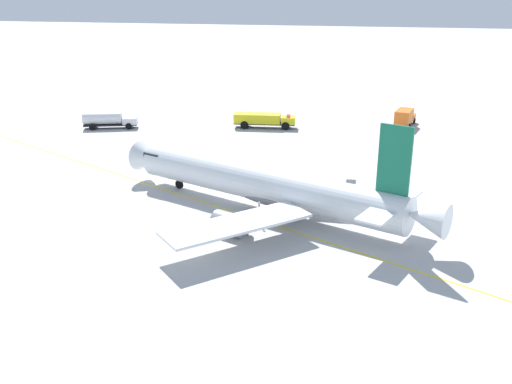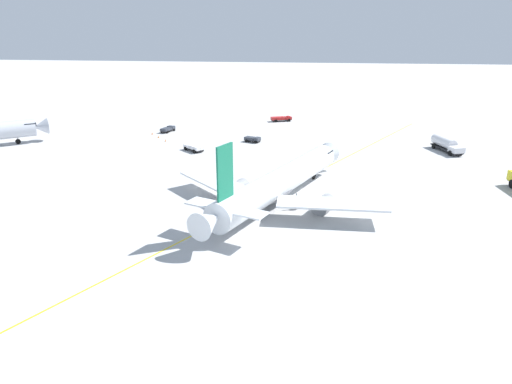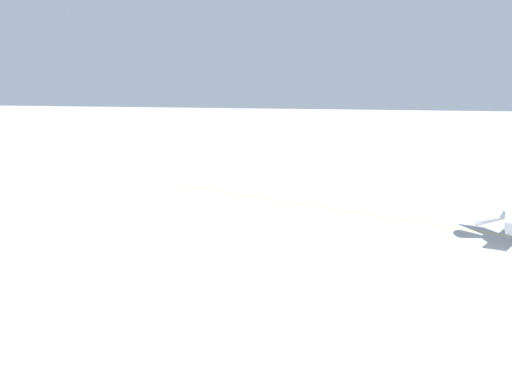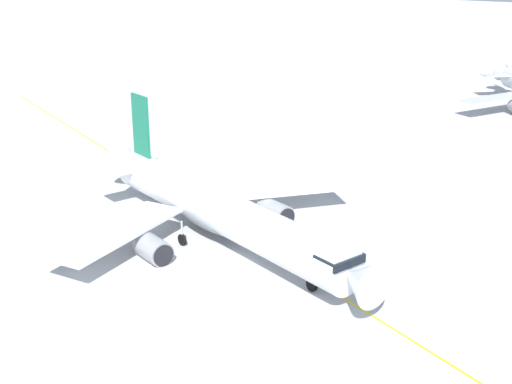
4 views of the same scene
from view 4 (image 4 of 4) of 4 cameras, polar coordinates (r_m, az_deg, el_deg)
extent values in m
plane|color=#B2B2B2|center=(61.48, -3.04, -6.23)|extent=(600.00, 600.00, 0.00)
cylinder|color=silver|center=(65.46, -2.85, -1.57)|extent=(15.95, 32.25, 3.95)
cone|color=silver|center=(53.20, 8.45, -7.05)|extent=(4.59, 4.18, 3.75)
cone|color=silver|center=(79.98, -10.41, 2.37)|extent=(4.60, 4.96, 3.35)
cube|color=black|center=(54.17, 6.81, -5.41)|extent=(4.01, 3.47, 0.70)
ellipsoid|color=slate|center=(67.12, -3.65, -2.02)|extent=(7.72, 12.40, 2.17)
cube|color=#146B4C|center=(75.67, -9.38, 5.36)|extent=(1.41, 3.06, 6.61)
cube|color=silver|center=(78.34, -7.24, 2.55)|extent=(5.20, 4.10, 0.20)
cube|color=silver|center=(75.54, -11.22, 1.67)|extent=(5.20, 4.10, 0.20)
cube|color=silver|center=(73.35, 1.64, 0.28)|extent=(13.47, 13.41, 0.28)
cube|color=silver|center=(63.84, -11.30, -3.19)|extent=(14.71, 4.71, 0.28)
cylinder|color=gray|center=(70.74, 1.55, -1.70)|extent=(3.48, 4.18, 2.32)
cylinder|color=black|center=(69.45, 2.51, -2.14)|extent=(1.89, 0.87, 1.98)
cylinder|color=gray|center=(63.31, -8.41, -4.61)|extent=(3.48, 4.18, 2.32)
cylinder|color=black|center=(61.86, -7.55, -5.17)|extent=(1.89, 0.87, 1.98)
cylinder|color=#9EA0A5|center=(57.18, 4.60, -6.71)|extent=(0.20, 0.20, 1.88)
cylinder|color=black|center=(57.60, 4.57, -7.55)|extent=(0.69, 1.13, 1.10)
cylinder|color=#9EA0A5|center=(69.15, -1.35, -1.80)|extent=(0.20, 0.20, 1.88)
cylinder|color=black|center=(69.50, -1.34, -2.52)|extent=(0.69, 1.13, 1.10)
cylinder|color=#9EA0A5|center=(65.63, -6.06, -3.14)|extent=(0.20, 0.20, 1.88)
cylinder|color=black|center=(66.00, -6.03, -3.89)|extent=(0.69, 1.13, 1.10)
cone|color=#B2B7C1|center=(139.38, 19.73, 9.06)|extent=(5.13, 5.04, 3.22)
cube|color=#B2B7C1|center=(134.63, 19.13, 8.98)|extent=(5.60, 5.94, 0.20)
cube|color=#B2B7C1|center=(122.39, 19.25, 7.29)|extent=(14.55, 10.34, 0.28)
cube|color=yellow|center=(70.31, -2.33, -2.74)|extent=(67.63, 133.51, 0.01)
camera|label=1|loc=(117.41, 7.59, 18.06)|focal=39.56mm
camera|label=2|loc=(107.73, -36.35, 14.71)|focal=32.46mm
camera|label=3|loc=(65.20, -74.56, -1.61)|focal=43.96mm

